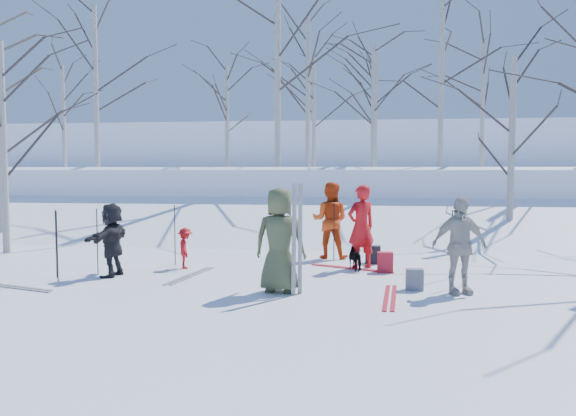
# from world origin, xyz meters

# --- Properties ---
(ground) EXTENTS (120.00, 120.00, 0.00)m
(ground) POSITION_xyz_m (0.00, 0.00, 0.00)
(ground) COLOR white
(ground) RESTS_ON ground
(snow_ramp) EXTENTS (70.00, 9.49, 4.12)m
(snow_ramp) POSITION_xyz_m (0.00, 7.00, 0.15)
(snow_ramp) COLOR white
(snow_ramp) RESTS_ON ground
(snow_plateau) EXTENTS (70.00, 18.00, 2.20)m
(snow_plateau) POSITION_xyz_m (0.00, 17.00, 1.00)
(snow_plateau) COLOR white
(snow_plateau) RESTS_ON ground
(far_hill) EXTENTS (90.00, 30.00, 6.00)m
(far_hill) POSITION_xyz_m (0.00, 38.00, 2.00)
(far_hill) COLOR white
(far_hill) RESTS_ON ground
(skier_olive_center) EXTENTS (0.94, 0.67, 1.82)m
(skier_olive_center) POSITION_xyz_m (0.16, -0.84, 0.91)
(skier_olive_center) COLOR #454D2E
(skier_olive_center) RESTS_ON ground
(skier_red_north) EXTENTS (0.78, 0.71, 1.79)m
(skier_red_north) POSITION_xyz_m (1.55, 1.73, 0.90)
(skier_red_north) COLOR red
(skier_red_north) RESTS_ON ground
(skier_redor_behind) EXTENTS (0.97, 0.80, 1.82)m
(skier_redor_behind) POSITION_xyz_m (0.82, 3.00, 0.91)
(skier_redor_behind) COLOR #CB3E0F
(skier_redor_behind) RESTS_ON ground
(skier_red_seated) EXTENTS (0.50, 0.64, 0.88)m
(skier_red_seated) POSITION_xyz_m (-2.18, 1.18, 0.44)
(skier_red_seated) COLOR red
(skier_red_seated) RESTS_ON ground
(skier_cream_east) EXTENTS (1.06, 0.69, 1.67)m
(skier_cream_east) POSITION_xyz_m (3.22, -0.56, 0.83)
(skier_cream_east) COLOR beige
(skier_cream_east) RESTS_ON ground
(skier_grey_west) EXTENTS (0.55, 1.39, 1.46)m
(skier_grey_west) POSITION_xyz_m (-3.35, 0.15, 0.73)
(skier_grey_west) COLOR black
(skier_grey_west) RESTS_ON ground
(dog) EXTENTS (0.53, 0.68, 0.53)m
(dog) POSITION_xyz_m (1.47, 1.47, 0.26)
(dog) COLOR black
(dog) RESTS_ON ground
(upright_ski_left) EXTENTS (0.11, 0.17, 1.90)m
(upright_ski_left) POSITION_xyz_m (0.44, -1.12, 0.95)
(upright_ski_left) COLOR silver
(upright_ski_left) RESTS_ON ground
(upright_ski_right) EXTENTS (0.10, 0.23, 1.89)m
(upright_ski_right) POSITION_xyz_m (0.54, -1.02, 0.95)
(upright_ski_right) COLOR silver
(upright_ski_right) RESTS_ON ground
(ski_pair_a) EXTENTS (0.49, 1.93, 0.02)m
(ski_pair_a) POSITION_xyz_m (2.04, -1.03, 0.01)
(ski_pair_a) COLOR red
(ski_pair_a) RESTS_ON ground
(ski_pair_b) EXTENTS (1.28, 2.01, 0.02)m
(ski_pair_b) POSITION_xyz_m (-4.68, -1.08, 0.01)
(ski_pair_b) COLOR silver
(ski_pair_b) RESTS_ON ground
(ski_pair_c) EXTENTS (0.80, 1.96, 0.02)m
(ski_pair_c) POSITION_xyz_m (-1.81, 0.37, 0.01)
(ski_pair_c) COLOR silver
(ski_pair_c) RESTS_ON ground
(ski_pair_d) EXTENTS (1.62, 2.05, 0.02)m
(ski_pair_d) POSITION_xyz_m (1.35, 1.61, 0.01)
(ski_pair_d) COLOR red
(ski_pair_d) RESTS_ON ground
(ski_pole_a) EXTENTS (0.02, 0.02, 1.34)m
(ski_pole_a) POSITION_xyz_m (-4.36, -0.14, 0.67)
(ski_pole_a) COLOR black
(ski_pole_a) RESTS_ON ground
(ski_pole_b) EXTENTS (0.02, 0.02, 1.34)m
(ski_pole_b) POSITION_xyz_m (-3.70, 0.25, 0.67)
(ski_pole_b) COLOR black
(ski_pole_b) RESTS_ON ground
(ski_pole_c) EXTENTS (0.02, 0.02, 1.34)m
(ski_pole_c) POSITION_xyz_m (3.31, 0.81, 0.67)
(ski_pole_c) COLOR black
(ski_pole_c) RESTS_ON ground
(ski_pole_d) EXTENTS (0.02, 0.02, 1.34)m
(ski_pole_d) POSITION_xyz_m (-4.14, -0.50, 0.67)
(ski_pole_d) COLOR black
(ski_pole_d) RESTS_ON ground
(ski_pole_e) EXTENTS (0.02, 0.02, 1.34)m
(ski_pole_e) POSITION_xyz_m (-2.53, 1.56, 0.67)
(ski_pole_e) COLOR black
(ski_pole_e) RESTS_ON ground
(ski_pole_f) EXTENTS (0.02, 0.02, 1.34)m
(ski_pole_f) POSITION_xyz_m (0.93, 2.69, 0.67)
(ski_pole_f) COLOR black
(ski_pole_f) RESTS_ON ground
(ski_pole_g) EXTENTS (0.02, 0.02, 1.34)m
(ski_pole_g) POSITION_xyz_m (3.44, 0.13, 0.67)
(ski_pole_g) COLOR black
(ski_pole_g) RESTS_ON ground
(backpack_red) EXTENTS (0.32, 0.22, 0.42)m
(backpack_red) POSITION_xyz_m (2.05, 1.28, 0.21)
(backpack_red) COLOR #A81926
(backpack_red) RESTS_ON ground
(backpack_grey) EXTENTS (0.30, 0.20, 0.38)m
(backpack_grey) POSITION_xyz_m (2.50, -0.38, 0.19)
(backpack_grey) COLOR slate
(backpack_grey) RESTS_ON ground
(backpack_dark) EXTENTS (0.34, 0.24, 0.40)m
(backpack_dark) POSITION_xyz_m (1.82, 2.36, 0.20)
(backpack_dark) COLOR black
(backpack_dark) RESTS_ON ground
(birch_plateau_b) EXTENTS (6.13, 6.13, 7.89)m
(birch_plateau_b) POSITION_xyz_m (-1.53, 10.21, 6.15)
(birch_plateau_b) COLOR silver
(birch_plateau_b) RESTS_ON snow_plateau
(birch_plateau_c) EXTENTS (3.94, 3.94, 4.78)m
(birch_plateau_c) POSITION_xyz_m (2.09, 13.48, 4.59)
(birch_plateau_c) COLOR silver
(birch_plateau_c) RESTS_ON snow_plateau
(birch_plateau_d) EXTENTS (4.37, 4.37, 5.38)m
(birch_plateau_d) POSITION_xyz_m (-0.72, 16.42, 4.89)
(birch_plateau_d) COLOR silver
(birch_plateau_d) RESTS_ON snow_plateau
(birch_plateau_e) EXTENTS (5.39, 5.39, 6.84)m
(birch_plateau_e) POSITION_xyz_m (-0.92, 15.47, 5.62)
(birch_plateau_e) COLOR silver
(birch_plateau_e) RESTS_ON snow_plateau
(birch_plateau_f) EXTENTS (5.21, 5.21, 6.58)m
(birch_plateau_f) POSITION_xyz_m (-9.32, 11.76, 5.49)
(birch_plateau_f) COLOR silver
(birch_plateau_f) RESTS_ON snow_plateau
(birch_plateau_g) EXTENTS (4.20, 4.20, 5.14)m
(birch_plateau_g) POSITION_xyz_m (6.37, 13.32, 4.77)
(birch_plateau_g) COLOR silver
(birch_plateau_g) RESTS_ON snow_plateau
(birch_plateau_h) EXTENTS (4.85, 4.85, 6.06)m
(birch_plateau_h) POSITION_xyz_m (4.42, 10.98, 5.23)
(birch_plateau_h) COLOR silver
(birch_plateau_h) RESTS_ON snow_plateau
(birch_plateau_i) EXTENTS (3.61, 3.61, 4.31)m
(birch_plateau_i) POSITION_xyz_m (-4.21, 13.40, 4.35)
(birch_plateau_i) COLOR silver
(birch_plateau_i) RESTS_ON snow_plateau
(birch_plateau_j) EXTENTS (3.90, 3.90, 4.72)m
(birch_plateau_j) POSITION_xyz_m (-12.28, 14.46, 4.56)
(birch_plateau_j) COLOR silver
(birch_plateau_j) RESTS_ON snow_plateau
(birch_plateau_k) EXTENTS (3.98, 3.98, 4.82)m
(birch_plateau_k) POSITION_xyz_m (1.98, 12.60, 4.61)
(birch_plateau_k) COLOR silver
(birch_plateau_k) RESTS_ON snow_plateau
(birch_edge_a) EXTENTS (4.32, 4.32, 5.32)m
(birch_edge_a) POSITION_xyz_m (-7.42, 2.80, 2.66)
(birch_edge_a) COLOR silver
(birch_edge_a) RESTS_ON ground
(birch_edge_e) EXTENTS (4.32, 4.32, 5.32)m
(birch_edge_e) POSITION_xyz_m (5.77, 6.36, 2.66)
(birch_edge_e) COLOR silver
(birch_edge_e) RESTS_ON ground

